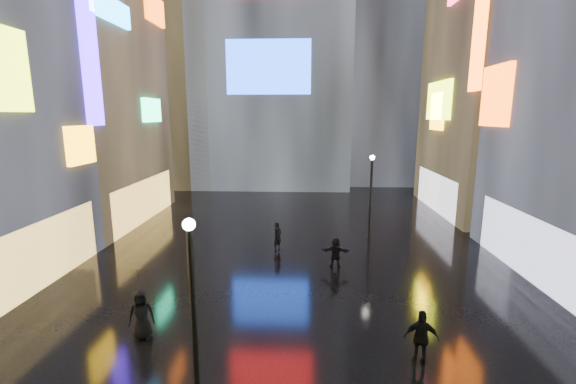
{
  "coord_description": "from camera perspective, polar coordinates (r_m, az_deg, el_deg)",
  "views": [
    {
      "loc": [
        0.59,
        -0.78,
        7.56
      ],
      "look_at": [
        0.0,
        12.0,
        5.0
      ],
      "focal_mm": 24.0,
      "sensor_mm": 36.0,
      "label": 1
    }
  ],
  "objects": [
    {
      "name": "ground",
      "position": [
        22.12,
        0.97,
        -8.66
      ],
      "size": [
        140.0,
        140.0,
        0.0
      ],
      "primitive_type": "plane",
      "color": "black",
      "rests_on": "ground"
    },
    {
      "name": "building_left_far",
      "position": [
        31.68,
        -30.2,
        16.05
      ],
      "size": [
        10.28,
        12.0,
        22.0
      ],
      "color": "black",
      "rests_on": "ground"
    },
    {
      "name": "building_right_far",
      "position": [
        35.0,
        30.79,
        20.38
      ],
      "size": [
        10.28,
        12.0,
        28.0
      ],
      "color": "black",
      "rests_on": "ground"
    },
    {
      "name": "tower_flank_right",
      "position": [
        48.45,
        13.63,
        22.27
      ],
      "size": [
        12.0,
        12.0,
        34.0
      ],
      "primitive_type": "cube",
      "color": "black",
      "rests_on": "ground"
    },
    {
      "name": "tower_flank_left",
      "position": [
        45.52,
        -16.89,
        17.73
      ],
      "size": [
        10.0,
        10.0,
        26.0
      ],
      "primitive_type": "cube",
      "color": "black",
      "rests_on": "ground"
    },
    {
      "name": "lamp_near",
      "position": [
        10.09,
        -13.86,
        -16.26
      ],
      "size": [
        0.3,
        0.3,
        5.2
      ],
      "color": "black",
      "rests_on": "ground"
    },
    {
      "name": "lamp_far",
      "position": [
        24.05,
        12.17,
        0.0
      ],
      "size": [
        0.3,
        0.3,
        5.2
      ],
      "color": "black",
      "rests_on": "ground"
    },
    {
      "name": "pedestrian_3",
      "position": [
        13.22,
        19.17,
        -19.71
      ],
      "size": [
        1.09,
        0.59,
        1.76
      ],
      "primitive_type": "imported",
      "rotation": [
        0.0,
        0.0,
        2.98
      ],
      "color": "black",
      "rests_on": "ground"
    },
    {
      "name": "pedestrian_4",
      "position": [
        14.69,
        -20.91,
        -16.59
      ],
      "size": [
        0.97,
        0.78,
        1.73
      ],
      "primitive_type": "imported",
      "rotation": [
        0.0,
        0.0,
        0.3
      ],
      "color": "black",
      "rests_on": "ground"
    },
    {
      "name": "pedestrian_5",
      "position": [
        19.73,
        7.06,
        -8.9
      ],
      "size": [
        1.45,
        0.55,
        1.54
      ],
      "primitive_type": "imported",
      "rotation": [
        0.0,
        0.0,
        3.07
      ],
      "color": "black",
      "rests_on": "ground"
    },
    {
      "name": "pedestrian_6",
      "position": [
        21.92,
        -1.55,
        -6.62
      ],
      "size": [
        0.67,
        0.7,
        1.62
      ],
      "primitive_type": "imported",
      "rotation": [
        0.0,
        0.0,
        0.9
      ],
      "color": "black",
      "rests_on": "ground"
    },
    {
      "name": "umbrella_2",
      "position": [
        14.15,
        -21.28,
        -12.05
      ],
      "size": [
        1.11,
        1.12,
        0.8
      ],
      "primitive_type": "imported",
      "rotation": [
        0.0,
        0.0,
        2.81
      ],
      "color": "black",
      "rests_on": "pedestrian_4"
    }
  ]
}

